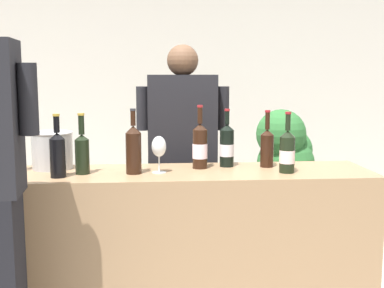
% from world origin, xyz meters
% --- Properties ---
extents(wall_back, '(8.00, 0.10, 2.80)m').
position_xyz_m(wall_back, '(0.00, 2.60, 1.40)').
color(wall_back, beige).
rests_on(wall_back, ground_plane).
extents(counter, '(2.30, 0.51, 0.91)m').
position_xyz_m(counter, '(0.00, 0.00, 0.45)').
color(counter, '#9E7A56').
rests_on(counter, ground_plane).
extents(wine_bottle_0, '(0.08, 0.08, 0.33)m').
position_xyz_m(wine_bottle_0, '(0.67, -0.08, 1.02)').
color(wine_bottle_0, black).
rests_on(wine_bottle_0, counter).
extents(wine_bottle_1, '(0.08, 0.08, 0.33)m').
position_xyz_m(wine_bottle_1, '(-0.53, -0.10, 1.04)').
color(wine_bottle_1, black).
rests_on(wine_bottle_1, counter).
extents(wine_bottle_3, '(0.08, 0.08, 0.35)m').
position_xyz_m(wine_bottle_3, '(-0.15, -0.04, 1.04)').
color(wine_bottle_3, black).
rests_on(wine_bottle_3, counter).
extents(wine_bottle_4, '(0.08, 0.08, 0.32)m').
position_xyz_m(wine_bottle_4, '(-0.42, -0.02, 1.03)').
color(wine_bottle_4, black).
rests_on(wine_bottle_4, counter).
extents(wine_bottle_5, '(0.08, 0.08, 0.33)m').
position_xyz_m(wine_bottle_5, '(0.38, 0.13, 1.03)').
color(wine_bottle_5, black).
rests_on(wine_bottle_5, counter).
extents(wine_bottle_6, '(0.07, 0.07, 0.32)m').
position_xyz_m(wine_bottle_6, '(0.60, 0.09, 1.03)').
color(wine_bottle_6, black).
rests_on(wine_bottle_6, counter).
extents(wine_bottle_7, '(0.07, 0.07, 0.36)m').
position_xyz_m(wine_bottle_7, '(-0.80, 0.06, 1.04)').
color(wine_bottle_7, black).
rests_on(wine_bottle_7, counter).
extents(wine_bottle_9, '(0.08, 0.08, 0.35)m').
position_xyz_m(wine_bottle_9, '(0.22, 0.09, 1.04)').
color(wine_bottle_9, black).
rests_on(wine_bottle_9, counter).
extents(wine_glass, '(0.08, 0.08, 0.20)m').
position_xyz_m(wine_glass, '(-0.01, -0.02, 1.04)').
color(wine_glass, silver).
rests_on(wine_glass, counter).
extents(ice_bucket, '(0.23, 0.23, 0.21)m').
position_xyz_m(ice_bucket, '(-0.60, 0.14, 1.02)').
color(ice_bucket, silver).
rests_on(ice_bucket, counter).
extents(person_server, '(0.60, 0.27, 1.62)m').
position_xyz_m(person_server, '(0.15, 0.54, 0.79)').
color(person_server, black).
rests_on(person_server, ground_plane).
extents(potted_shrub, '(0.48, 0.53, 1.16)m').
position_xyz_m(potted_shrub, '(1.01, 1.19, 0.75)').
color(potted_shrub, brown).
rests_on(potted_shrub, ground_plane).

